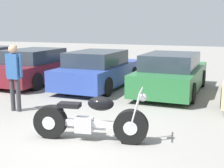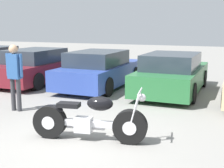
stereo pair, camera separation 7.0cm
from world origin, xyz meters
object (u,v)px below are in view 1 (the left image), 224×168
person_standing (14,72)px  motorcycle (89,120)px  parked_car_blue (99,70)px  parked_car_green (171,74)px  parked_car_maroon (37,67)px

person_standing → motorcycle: bearing=-23.7°
parked_car_blue → parked_car_green: 2.67m
motorcycle → parked_car_blue: parked_car_blue is taller
motorcycle → parked_car_maroon: size_ratio=0.53×
motorcycle → parked_car_blue: (-2.06, 5.03, 0.21)m
parked_car_maroon → parked_car_green: bearing=1.8°
parked_car_blue → parked_car_green: bearing=1.9°
parked_car_maroon → parked_car_green: (5.33, 0.16, 0.00)m
motorcycle → person_standing: (-2.77, 1.22, 0.64)m
parked_car_blue → motorcycle: bearing=-67.7°
motorcycle → person_standing: person_standing is taller
parked_car_maroon → parked_car_blue: bearing=1.7°
parked_car_maroon → parked_car_blue: same height
parked_car_maroon → parked_car_green: size_ratio=1.00×
motorcycle → parked_car_maroon: parked_car_maroon is taller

